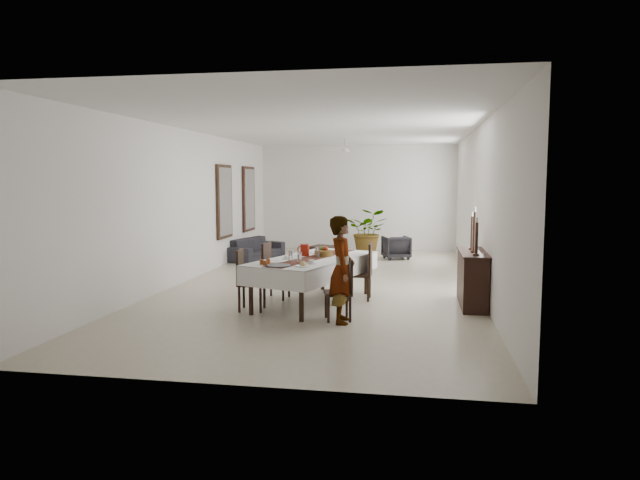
# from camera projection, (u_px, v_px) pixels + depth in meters

# --- Properties ---
(floor) EXTENTS (6.00, 12.00, 0.00)m
(floor) POSITION_uv_depth(u_px,v_px,m) (327.00, 283.00, 11.84)
(floor) COLOR beige
(floor) RESTS_ON ground
(ceiling) EXTENTS (6.00, 12.00, 0.02)m
(ceiling) POSITION_uv_depth(u_px,v_px,m) (327.00, 127.00, 11.51)
(ceiling) COLOR white
(ceiling) RESTS_ON wall_back
(wall_back) EXTENTS (6.00, 0.02, 3.20)m
(wall_back) POSITION_uv_depth(u_px,v_px,m) (357.00, 198.00, 17.56)
(wall_back) COLOR white
(wall_back) RESTS_ON floor
(wall_front) EXTENTS (6.00, 0.02, 3.20)m
(wall_front) POSITION_uv_depth(u_px,v_px,m) (234.00, 233.00, 5.79)
(wall_front) COLOR white
(wall_front) RESTS_ON floor
(wall_left) EXTENTS (0.02, 12.00, 3.20)m
(wall_left) POSITION_uv_depth(u_px,v_px,m) (188.00, 205.00, 12.18)
(wall_left) COLOR white
(wall_left) RESTS_ON floor
(wall_right) EXTENTS (0.02, 12.00, 3.20)m
(wall_right) POSITION_uv_depth(u_px,v_px,m) (478.00, 208.00, 11.17)
(wall_right) COLOR white
(wall_right) RESTS_ON floor
(dining_table_top) EXTENTS (1.82, 2.74, 0.05)m
(dining_table_top) POSITION_uv_depth(u_px,v_px,m) (313.00, 260.00, 9.84)
(dining_table_top) COLOR black
(dining_table_top) RESTS_ON table_leg_fl
(table_leg_fl) EXTENTS (0.09, 0.09, 0.74)m
(table_leg_fl) POSITION_uv_depth(u_px,v_px,m) (251.00, 292.00, 9.05)
(table_leg_fl) COLOR black
(table_leg_fl) RESTS_ON floor
(table_leg_fr) EXTENTS (0.09, 0.09, 0.74)m
(table_leg_fr) POSITION_uv_depth(u_px,v_px,m) (301.00, 298.00, 8.61)
(table_leg_fr) COLOR black
(table_leg_fr) RESTS_ON floor
(table_leg_bl) EXTENTS (0.09, 0.09, 0.74)m
(table_leg_bl) POSITION_uv_depth(u_px,v_px,m) (323.00, 271.00, 11.15)
(table_leg_bl) COLOR black
(table_leg_bl) RESTS_ON floor
(table_leg_br) EXTENTS (0.09, 0.09, 0.74)m
(table_leg_br) POSITION_uv_depth(u_px,v_px,m) (366.00, 275.00, 10.71)
(table_leg_br) COLOR black
(table_leg_br) RESTS_ON floor
(tablecloth_top) EXTENTS (2.06, 2.98, 0.01)m
(tablecloth_top) POSITION_uv_depth(u_px,v_px,m) (313.00, 258.00, 9.84)
(tablecloth_top) COLOR silver
(tablecloth_top) RESTS_ON dining_table_top
(tablecloth_drape_left) EXTENTS (0.89, 2.58, 0.32)m
(tablecloth_drape_left) POSITION_uv_depth(u_px,v_px,m) (283.00, 264.00, 10.14)
(tablecloth_drape_left) COLOR silver
(tablecloth_drape_left) RESTS_ON dining_table_top
(tablecloth_drape_right) EXTENTS (0.89, 2.58, 0.32)m
(tablecloth_drape_right) POSITION_uv_depth(u_px,v_px,m) (345.00, 270.00, 9.56)
(tablecloth_drape_right) COLOR white
(tablecloth_drape_right) RESTS_ON dining_table_top
(tablecloth_drape_near) EXTENTS (1.18, 0.41, 0.32)m
(tablecloth_drape_near) POSITION_uv_depth(u_px,v_px,m) (270.00, 279.00, 8.66)
(tablecloth_drape_near) COLOR white
(tablecloth_drape_near) RESTS_ON dining_table_top
(tablecloth_drape_far) EXTENTS (1.18, 0.41, 0.32)m
(tablecloth_drape_far) POSITION_uv_depth(u_px,v_px,m) (348.00, 258.00, 11.04)
(tablecloth_drape_far) COLOR white
(tablecloth_drape_far) RESTS_ON dining_table_top
(table_runner) EXTENTS (1.20, 2.62, 0.00)m
(table_runner) POSITION_uv_depth(u_px,v_px,m) (313.00, 258.00, 9.83)
(table_runner) COLOR maroon
(table_runner) RESTS_ON tablecloth_top
(red_pitcher) EXTENTS (0.20, 0.20, 0.21)m
(red_pitcher) POSITION_uv_depth(u_px,v_px,m) (305.00, 250.00, 10.09)
(red_pitcher) COLOR maroon
(red_pitcher) RESTS_ON tablecloth_top
(pitcher_handle) EXTENTS (0.13, 0.06, 0.13)m
(pitcher_handle) POSITION_uv_depth(u_px,v_px,m) (300.00, 250.00, 10.13)
(pitcher_handle) COLOR maroon
(pitcher_handle) RESTS_ON red_pitcher
(wine_glass_near) EXTENTS (0.07, 0.07, 0.18)m
(wine_glass_near) POSITION_uv_depth(u_px,v_px,m) (299.00, 258.00, 9.16)
(wine_glass_near) COLOR silver
(wine_glass_near) RESTS_ON tablecloth_top
(wine_glass_mid) EXTENTS (0.07, 0.07, 0.18)m
(wine_glass_mid) POSITION_uv_depth(u_px,v_px,m) (291.00, 256.00, 9.37)
(wine_glass_mid) COLOR white
(wine_glass_mid) RESTS_ON tablecloth_top
(wine_glass_far) EXTENTS (0.07, 0.07, 0.18)m
(wine_glass_far) POSITION_uv_depth(u_px,v_px,m) (318.00, 252.00, 9.85)
(wine_glass_far) COLOR white
(wine_glass_far) RESTS_ON tablecloth_top
(teacup_right) EXTENTS (0.10, 0.10, 0.06)m
(teacup_right) POSITION_uv_depth(u_px,v_px,m) (311.00, 262.00, 9.13)
(teacup_right) COLOR silver
(teacup_right) RESTS_ON saucer_right
(saucer_right) EXTENTS (0.16, 0.16, 0.01)m
(saucer_right) POSITION_uv_depth(u_px,v_px,m) (311.00, 263.00, 9.13)
(saucer_right) COLOR silver
(saucer_right) RESTS_ON tablecloth_top
(teacup_left) EXTENTS (0.10, 0.10, 0.06)m
(teacup_left) POSITION_uv_depth(u_px,v_px,m) (286.00, 257.00, 9.66)
(teacup_left) COLOR white
(teacup_left) RESTS_ON saucer_left
(saucer_left) EXTENTS (0.16, 0.16, 0.01)m
(saucer_left) POSITION_uv_depth(u_px,v_px,m) (286.00, 259.00, 9.66)
(saucer_left) COLOR silver
(saucer_left) RESTS_ON tablecloth_top
(plate_near_right) EXTENTS (0.25, 0.25, 0.02)m
(plate_near_right) POSITION_uv_depth(u_px,v_px,m) (303.00, 266.00, 8.84)
(plate_near_right) COLOR white
(plate_near_right) RESTS_ON tablecloth_top
(bread_near_right) EXTENTS (0.10, 0.10, 0.10)m
(bread_near_right) POSITION_uv_depth(u_px,v_px,m) (303.00, 264.00, 8.83)
(bread_near_right) COLOR tan
(bread_near_right) RESTS_ON plate_near_right
(plate_near_left) EXTENTS (0.25, 0.25, 0.02)m
(plate_near_left) POSITION_uv_depth(u_px,v_px,m) (273.00, 262.00, 9.29)
(plate_near_left) COLOR silver
(plate_near_left) RESTS_ON tablecloth_top
(plate_far_left) EXTENTS (0.25, 0.25, 0.02)m
(plate_far_left) POSITION_uv_depth(u_px,v_px,m) (313.00, 252.00, 10.50)
(plate_far_left) COLOR white
(plate_far_left) RESTS_ON tablecloth_top
(serving_tray) EXTENTS (0.38, 0.38, 0.02)m
(serving_tray) POSITION_uv_depth(u_px,v_px,m) (279.00, 266.00, 8.86)
(serving_tray) COLOR #3F3E43
(serving_tray) RESTS_ON tablecloth_top
(jam_jar_a) EXTENTS (0.07, 0.07, 0.08)m
(jam_jar_a) POSITION_uv_depth(u_px,v_px,m) (265.00, 263.00, 8.94)
(jam_jar_a) COLOR brown
(jam_jar_a) RESTS_ON tablecloth_top
(jam_jar_b) EXTENTS (0.07, 0.07, 0.08)m
(jam_jar_b) POSITION_uv_depth(u_px,v_px,m) (262.00, 262.00, 9.05)
(jam_jar_b) COLOR maroon
(jam_jar_b) RESTS_ON tablecloth_top
(jam_jar_c) EXTENTS (0.07, 0.07, 0.08)m
(jam_jar_c) POSITION_uv_depth(u_px,v_px,m) (268.00, 261.00, 9.12)
(jam_jar_c) COLOR #983C16
(jam_jar_c) RESTS_ON tablecloth_top
(fruit_basket) EXTENTS (0.32, 0.32, 0.11)m
(fruit_basket) POSITION_uv_depth(u_px,v_px,m) (323.00, 253.00, 10.03)
(fruit_basket) COLOR brown
(fruit_basket) RESTS_ON tablecloth_top
(fruit_red) EXTENTS (0.10, 0.10, 0.10)m
(fruit_red) POSITION_uv_depth(u_px,v_px,m) (325.00, 249.00, 10.03)
(fruit_red) COLOR #9E220F
(fruit_red) RESTS_ON fruit_basket
(fruit_green) EXTENTS (0.08, 0.08, 0.08)m
(fruit_green) POSITION_uv_depth(u_px,v_px,m) (322.00, 248.00, 10.07)
(fruit_green) COLOR #4A7322
(fruit_green) RESTS_ON fruit_basket
(chair_right_near_seat) EXTENTS (0.50, 0.50, 0.05)m
(chair_right_near_seat) POSITION_uv_depth(u_px,v_px,m) (338.00, 293.00, 8.71)
(chair_right_near_seat) COLOR black
(chair_right_near_seat) RESTS_ON chair_right_near_leg_fl
(chair_right_near_leg_fl) EXTENTS (0.05, 0.05, 0.40)m
(chair_right_near_leg_fl) POSITION_uv_depth(u_px,v_px,m) (350.00, 309.00, 8.59)
(chair_right_near_leg_fl) COLOR black
(chair_right_near_leg_fl) RESTS_ON floor
(chair_right_near_leg_fr) EXTENTS (0.05, 0.05, 0.40)m
(chair_right_near_leg_fr) POSITION_uv_depth(u_px,v_px,m) (347.00, 305.00, 8.91)
(chair_right_near_leg_fr) COLOR black
(chair_right_near_leg_fr) RESTS_ON floor
(chair_right_near_leg_bl) EXTENTS (0.05, 0.05, 0.40)m
(chair_right_near_leg_bl) POSITION_uv_depth(u_px,v_px,m) (329.00, 310.00, 8.55)
(chair_right_near_leg_bl) COLOR black
(chair_right_near_leg_bl) RESTS_ON floor
(chair_right_near_leg_br) EXTENTS (0.05, 0.05, 0.40)m
(chair_right_near_leg_br) POSITION_uv_depth(u_px,v_px,m) (326.00, 305.00, 8.88)
(chair_right_near_leg_br) COLOR black
(chair_right_near_leg_br) RESTS_ON floor
(chair_right_near_back) EXTENTS (0.15, 0.40, 0.51)m
(chair_right_near_back) POSITION_uv_depth(u_px,v_px,m) (350.00, 275.00, 8.70)
(chair_right_near_back) COLOR black
(chair_right_near_back) RESTS_ON chair_right_near_seat
(chair_right_far_seat) EXTENTS (0.43, 0.43, 0.05)m
(chair_right_far_seat) POSITION_uv_depth(u_px,v_px,m) (359.00, 275.00, 10.22)
(chair_right_far_seat) COLOR black
(chair_right_far_seat) RESTS_ON chair_right_far_leg_fl
(chair_right_far_leg_fl) EXTENTS (0.04, 0.04, 0.43)m
(chair_right_far_leg_fl) POSITION_uv_depth(u_px,v_px,m) (368.00, 290.00, 10.04)
(chair_right_far_leg_fl) COLOR black
(chair_right_far_leg_fl) RESTS_ON floor
(chair_right_far_leg_fr) EXTENTS (0.04, 0.04, 0.43)m
(chair_right_far_leg_fr) POSITION_uv_depth(u_px,v_px,m) (370.00, 286.00, 10.39)
(chair_right_far_leg_fr) COLOR black
(chair_right_far_leg_fr) RESTS_ON floor
(chair_right_far_leg_bl) EXTENTS (0.04, 0.04, 0.43)m
(chair_right_far_leg_bl) POSITION_uv_depth(u_px,v_px,m) (348.00, 289.00, 10.10)
(chair_right_far_leg_bl) COLOR black
(chair_right_far_leg_bl) RESTS_ON floor
(chair_right_far_leg_br) EXTENTS (0.04, 0.04, 0.43)m
(chair_right_far_leg_br) POSITION_uv_depth(u_px,v_px,m) (350.00, 286.00, 10.45)
(chair_right_far_leg_br) COLOR black
(chair_right_far_leg_br) RESTS_ON floor
(chair_right_far_back) EXTENTS (0.04, 0.43, 0.55)m
(chair_right_far_back) POSITION_uv_depth(u_px,v_px,m) (370.00, 259.00, 10.16)
(chair_right_far_back) COLOR black
(chair_right_far_back) RESTS_ON chair_right_far_seat
(chair_left_near_seat) EXTENTS (0.46, 0.46, 0.05)m
(chair_left_near_seat) POSITION_uv_depth(u_px,v_px,m) (252.00, 284.00, 9.36)
(chair_left_near_seat) COLOR black
(chair_left_near_seat) RESTS_ON chair_left_near_leg_fl
(chair_left_near_leg_fl) EXTENTS (0.05, 0.05, 0.42)m
(chair_left_near_leg_fl) POSITION_uv_depth(u_px,v_px,m) (244.00, 295.00, 9.57)
(chair_left_near_leg_fl) COLOR black
(chair_left_near_leg_fl) RESTS_ON floor
(chair_left_near_leg_fr) EXTENTS (0.05, 0.05, 0.42)m
(chair_left_near_leg_fr) POSITION_uv_depth(u_px,v_px,m) (239.00, 300.00, 9.23)
(chair_left_near_leg_fr) COLOR black
(chair_left_near_leg_fr) RESTS_ON floor
(chair_left_near_leg_bl) EXTENTS (0.05, 0.05, 0.42)m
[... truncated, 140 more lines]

